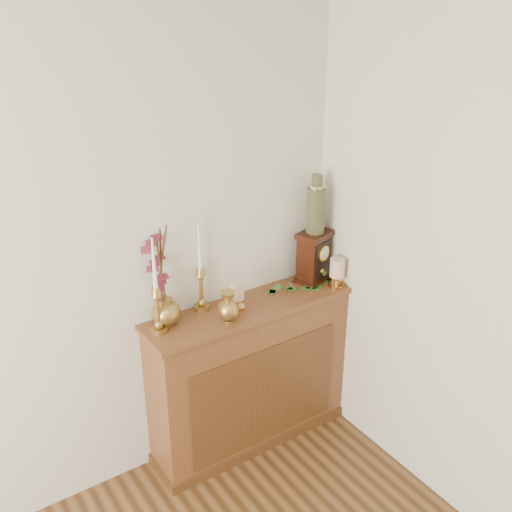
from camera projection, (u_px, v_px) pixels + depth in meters
console_shelf at (251, 378)px, 3.51m from camera, size 1.24×0.34×0.93m
candlestick_left at (157, 303)px, 2.98m from camera, size 0.09×0.09×0.52m
candlestick_center at (201, 282)px, 3.19m from camera, size 0.08×0.08×0.51m
bud_vase at (228, 308)px, 3.09m from camera, size 0.11×0.11×0.18m
ginger_jar at (158, 278)px, 3.03m from camera, size 0.23×0.25×0.57m
pillar_candle_left at (237, 294)px, 3.23m from camera, size 0.09×0.09×0.17m
pillar_candle_right at (337, 271)px, 3.46m from camera, size 0.10×0.10×0.19m
ivy_garland at (300, 288)px, 3.46m from camera, size 0.44×0.19×0.08m
mantel_clock at (314, 257)px, 3.52m from camera, size 0.24×0.20×0.31m
ceramic_vase at (316, 207)px, 3.39m from camera, size 0.11×0.11×0.34m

